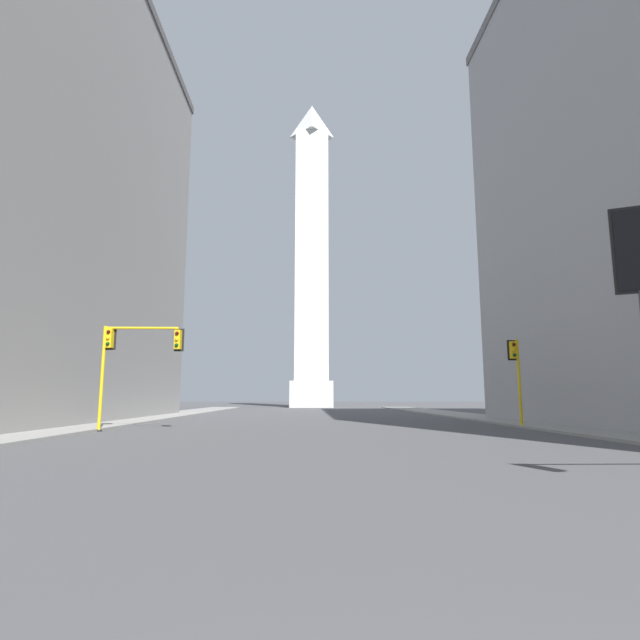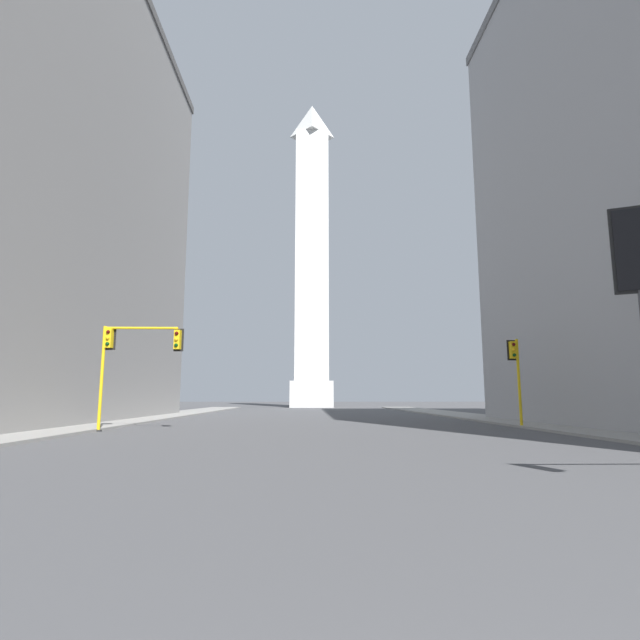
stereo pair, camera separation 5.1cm
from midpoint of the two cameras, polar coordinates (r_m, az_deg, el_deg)
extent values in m
cube|color=gray|center=(36.86, -24.55, -10.87)|extent=(5.00, 111.39, 0.15)
cube|color=gray|center=(37.50, 23.88, -10.86)|extent=(5.00, 111.39, 0.15)
cube|color=silver|center=(93.39, -0.97, -8.49)|extent=(7.85, 7.85, 4.77)
cube|color=silver|center=(97.27, -0.93, 7.47)|extent=(6.28, 6.28, 48.70)
pyramid|color=silver|center=(108.38, -0.89, 21.73)|extent=(6.28, 6.28, 6.91)
cylinder|color=yellow|center=(31.09, -23.64, -6.10)|extent=(0.18, 0.18, 5.96)
cylinder|color=#262626|center=(31.13, -23.98, -11.48)|extent=(0.40, 0.40, 0.10)
cube|color=yellow|center=(31.14, -22.89, -1.94)|extent=(0.38, 0.38, 1.10)
cube|color=black|center=(31.30, -22.73, -1.98)|extent=(0.58, 0.10, 1.32)
sphere|color=#410907|center=(31.02, -23.02, -1.27)|extent=(0.22, 0.22, 0.22)
sphere|color=yellow|center=(30.98, -23.05, -1.89)|extent=(0.22, 0.22, 0.22)
sphere|color=#073410|center=(30.94, -23.09, -2.52)|extent=(0.22, 0.22, 0.22)
cylinder|color=yellow|center=(30.60, -19.67, -0.87)|extent=(4.19, 0.14, 0.14)
sphere|color=yellow|center=(31.32, -23.32, -0.84)|extent=(0.18, 0.18, 0.18)
cube|color=yellow|center=(29.93, -15.92, -2.18)|extent=(0.38, 0.38, 1.10)
cube|color=black|center=(30.10, -15.79, -2.22)|extent=(0.58, 0.10, 1.32)
sphere|color=#410907|center=(29.79, -16.02, -1.48)|extent=(0.22, 0.22, 0.22)
sphere|color=yellow|center=(29.75, -16.05, -2.13)|extent=(0.22, 0.22, 0.22)
sphere|color=#073410|center=(29.72, -16.08, -2.79)|extent=(0.22, 0.22, 0.22)
cylinder|color=yellow|center=(34.41, 21.84, -6.69)|extent=(0.18, 0.18, 5.60)
cylinder|color=#262626|center=(34.45, 22.10, -11.26)|extent=(0.40, 0.40, 0.10)
cube|color=yellow|center=(34.41, 21.19, -3.21)|extent=(0.36, 0.36, 1.10)
cube|color=black|center=(34.57, 21.06, -3.24)|extent=(0.58, 0.07, 1.32)
sphere|color=#410907|center=(34.27, 21.30, -2.61)|extent=(0.22, 0.22, 0.22)
sphere|color=yellow|center=(34.24, 21.34, -3.18)|extent=(0.22, 0.22, 0.22)
sphere|color=#073410|center=(34.22, 21.37, -3.75)|extent=(0.22, 0.22, 0.22)
camera|label=1|loc=(0.03, -89.97, 0.00)|focal=28.00mm
camera|label=2|loc=(0.03, 90.03, 0.00)|focal=28.00mm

